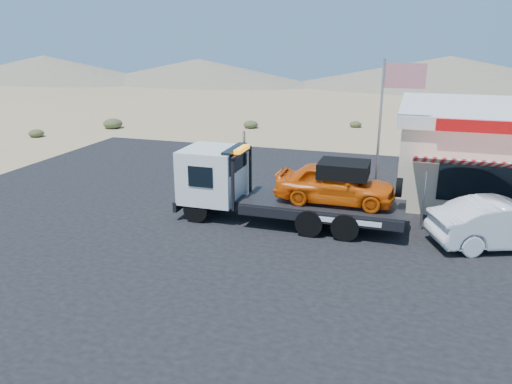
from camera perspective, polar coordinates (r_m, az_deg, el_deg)
ground at (r=17.28m, az=-3.86°, el=-5.82°), size 120.00×120.00×0.00m
asphalt_lot at (r=19.41m, az=4.90°, el=-3.14°), size 32.00×24.00×0.02m
tow_truck at (r=18.62m, az=3.08°, el=0.86°), size 8.36×2.48×2.79m
white_sedan at (r=18.59m, az=26.65°, el=-3.28°), size 5.18×3.40×1.61m
flagpole at (r=19.52m, az=14.69°, el=7.90°), size 1.55×0.10×6.00m
desert_scrub at (r=33.09m, az=-22.86°, el=4.78°), size 26.72×35.54×0.78m
distant_hills at (r=71.79m, az=5.04°, el=13.50°), size 126.00×48.00×4.20m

